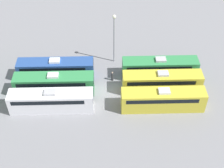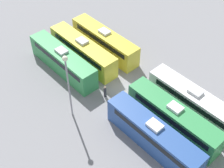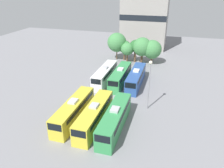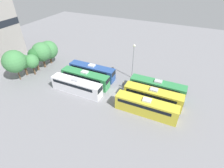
# 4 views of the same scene
# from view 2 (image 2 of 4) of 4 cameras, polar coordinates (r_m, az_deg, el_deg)

# --- Properties ---
(ground_plane) EXTENTS (121.02, 121.02, 0.00)m
(ground_plane) POSITION_cam_2_polar(r_m,az_deg,el_deg) (40.48, 2.23, -1.08)
(ground_plane) COLOR gray
(bus_0) EXTENTS (2.48, 11.98, 3.52)m
(bus_0) POSITION_cam_2_polar(r_m,az_deg,el_deg) (45.57, -1.33, 7.88)
(bus_0) COLOR gold
(bus_0) RESTS_ON ground_plane
(bus_1) EXTENTS (2.48, 11.98, 3.52)m
(bus_1) POSITION_cam_2_polar(r_m,az_deg,el_deg) (43.98, -5.33, 6.12)
(bus_1) COLOR gold
(bus_1) RESTS_ON ground_plane
(bus_2) EXTENTS (2.48, 11.98, 3.52)m
(bus_2) POSITION_cam_2_polar(r_m,az_deg,el_deg) (42.63, -8.97, 4.28)
(bus_2) COLOR #338C4C
(bus_2) RESTS_ON ground_plane
(bus_3) EXTENTS (2.48, 11.98, 3.52)m
(bus_3) POSITION_cam_2_polar(r_m,az_deg,el_deg) (37.91, 14.64, -3.12)
(bus_3) COLOR white
(bus_3) RESTS_ON ground_plane
(bus_4) EXTENTS (2.48, 11.98, 3.52)m
(bus_4) POSITION_cam_2_polar(r_m,az_deg,el_deg) (35.79, 11.19, -5.98)
(bus_4) COLOR #338C4C
(bus_4) RESTS_ON ground_plane
(bus_5) EXTENTS (2.48, 11.98, 3.52)m
(bus_5) POSITION_cam_2_polar(r_m,az_deg,el_deg) (33.91, 7.61, -9.23)
(bus_5) COLOR #284C93
(bus_5) RESTS_ON ground_plane
(worker_person) EXTENTS (0.36, 0.36, 1.69)m
(worker_person) POSITION_cam_2_polar(r_m,az_deg,el_deg) (39.12, -1.26, -1.44)
(worker_person) COLOR #333338
(worker_person) RESTS_ON ground_plane
(light_pole) EXTENTS (0.60, 0.60, 8.99)m
(light_pole) POSITION_cam_2_polar(r_m,az_deg,el_deg) (33.67, -8.13, 1.08)
(light_pole) COLOR gray
(light_pole) RESTS_ON ground_plane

